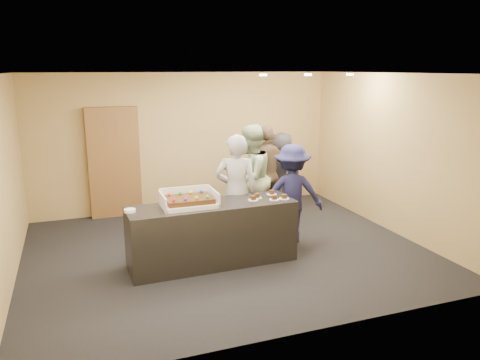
{
  "coord_description": "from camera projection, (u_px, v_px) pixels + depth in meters",
  "views": [
    {
      "loc": [
        -2.15,
        -6.5,
        2.77
      ],
      "look_at": [
        0.23,
        0.0,
        1.11
      ],
      "focal_mm": 35.0,
      "sensor_mm": 36.0,
      "label": 1
    }
  ],
  "objects": [
    {
      "name": "serving_counter",
      "position": [
        212.0,
        234.0,
        6.73
      ],
      "size": [
        2.42,
        0.75,
        0.9
      ],
      "primitive_type": "cube",
      "rotation": [
        0.0,
        0.0,
        0.02
      ],
      "color": "black",
      "rests_on": "floor"
    },
    {
      "name": "slice_b",
      "position": [
        257.0,
        196.0,
        6.92
      ],
      "size": [
        0.15,
        0.15,
        0.07
      ],
      "color": "white",
      "rests_on": "serving_counter"
    },
    {
      "name": "person_sage_man",
      "position": [
        250.0,
        178.0,
        8.04
      ],
      "size": [
        1.14,
        1.11,
        1.85
      ],
      "primitive_type": "imported",
      "rotation": [
        0.0,
        0.0,
        3.82
      ],
      "color": "#95AC7F",
      "rests_on": "floor"
    },
    {
      "name": "cake_box",
      "position": [
        189.0,
        202.0,
        6.53
      ],
      "size": [
        0.76,
        0.52,
        0.22
      ],
      "color": "white",
      "rests_on": "serving_counter"
    },
    {
      "name": "sheet_cake",
      "position": [
        189.0,
        199.0,
        6.49
      ],
      "size": [
        0.65,
        0.45,
        0.12
      ],
      "color": "#39210D",
      "rests_on": "cake_box"
    },
    {
      "name": "person_server_grey",
      "position": [
        236.0,
        192.0,
        7.21
      ],
      "size": [
        0.77,
        0.64,
        1.81
      ],
      "primitive_type": "imported",
      "rotation": [
        0.0,
        0.0,
        2.78
      ],
      "color": "#A1A0A5",
      "rests_on": "floor"
    },
    {
      "name": "person_dark_suit",
      "position": [
        282.0,
        174.0,
        8.97
      ],
      "size": [
        0.87,
        0.66,
        1.6
      ],
      "primitive_type": "imported",
      "rotation": [
        0.0,
        0.0,
        2.93
      ],
      "color": "#26252A",
      "rests_on": "floor"
    },
    {
      "name": "ceiling_spotlights",
      "position": [
        308.0,
        75.0,
        7.67
      ],
      "size": [
        1.72,
        0.12,
        0.03
      ],
      "color": "#FFEAC6",
      "rests_on": "ceiling"
    },
    {
      "name": "slice_c",
      "position": [
        274.0,
        198.0,
        6.83
      ],
      "size": [
        0.15,
        0.15,
        0.07
      ],
      "color": "white",
      "rests_on": "serving_counter"
    },
    {
      "name": "storage_cabinet",
      "position": [
        114.0,
        163.0,
        8.79
      ],
      "size": [
        0.95,
        0.15,
        2.09
      ],
      "primitive_type": "cube",
      "color": "brown",
      "rests_on": "floor"
    },
    {
      "name": "person_brown_extra",
      "position": [
        267.0,
        175.0,
        8.43
      ],
      "size": [
        1.14,
        0.85,
        1.8
      ],
      "primitive_type": "imported",
      "rotation": [
        0.0,
        0.0,
        3.59
      ],
      "color": "brown",
      "rests_on": "floor"
    },
    {
      "name": "plate_stack",
      "position": [
        130.0,
        211.0,
        6.25
      ],
      "size": [
        0.16,
        0.16,
        0.04
      ],
      "primitive_type": "cylinder",
      "color": "white",
      "rests_on": "serving_counter"
    },
    {
      "name": "room",
      "position": [
        226.0,
        166.0,
        6.99
      ],
      "size": [
        6.04,
        6.0,
        2.7
      ],
      "color": "black",
      "rests_on": "ground"
    },
    {
      "name": "slice_d",
      "position": [
        272.0,
        193.0,
        7.11
      ],
      "size": [
        0.15,
        0.15,
        0.07
      ],
      "color": "white",
      "rests_on": "serving_counter"
    },
    {
      "name": "slice_e",
      "position": [
        284.0,
        197.0,
        6.88
      ],
      "size": [
        0.15,
        0.15,
        0.07
      ],
      "color": "white",
      "rests_on": "serving_counter"
    },
    {
      "name": "slice_a",
      "position": [
        253.0,
        199.0,
        6.8
      ],
      "size": [
        0.15,
        0.15,
        0.07
      ],
      "color": "white",
      "rests_on": "serving_counter"
    },
    {
      "name": "person_navy_man",
      "position": [
        292.0,
        193.0,
        7.55
      ],
      "size": [
        1.17,
        0.89,
        1.6
      ],
      "primitive_type": "imported",
      "rotation": [
        0.0,
        0.0,
        2.82
      ],
      "color": "#1A1C44",
      "rests_on": "floor"
    }
  ]
}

